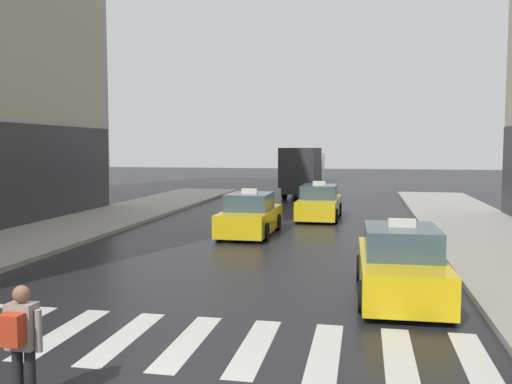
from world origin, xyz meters
TOP-DOWN VIEW (x-y plane):
  - crosswalk_markings at (0.00, 3.00)m, footprint 11.30×2.80m
  - taxi_lead at (4.44, 6.75)m, footprint 2.01×4.58m
  - taxi_second at (-0.75, 14.79)m, footprint 1.97×4.56m
  - taxi_third at (1.52, 19.97)m, footprint 1.99×4.57m
  - box_truck at (-0.49, 31.00)m, footprint 2.43×7.59m
  - pedestrian_with_backpack at (-0.70, 0.18)m, footprint 0.55×0.43m

SIDE VIEW (x-z plane):
  - crosswalk_markings at x=0.00m, z-range 0.00..0.01m
  - taxi_lead at x=4.44m, z-range -0.18..1.63m
  - taxi_second at x=-0.75m, z-range -0.18..1.63m
  - taxi_third at x=1.52m, z-range -0.18..1.63m
  - pedestrian_with_backpack at x=-0.70m, z-range 0.15..1.80m
  - box_truck at x=-0.49m, z-range 0.18..3.53m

